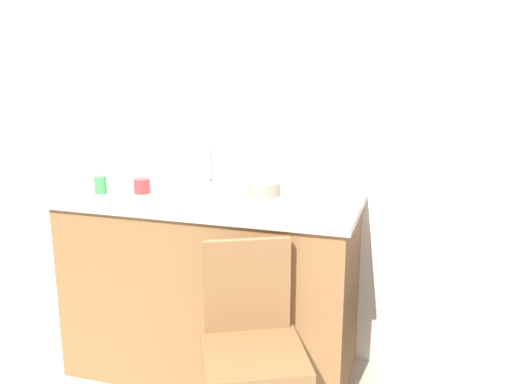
{
  "coord_description": "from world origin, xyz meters",
  "views": [
    {
      "loc": [
        0.6,
        -1.86,
        1.65
      ],
      "look_at": [
        -0.14,
        0.6,
        0.99
      ],
      "focal_mm": 39.82,
      "sensor_mm": 36.0,
      "label": 1
    }
  ],
  "objects": [
    {
      "name": "cup_green",
      "position": [
        -0.94,
        0.54,
        0.98
      ],
      "size": [
        0.06,
        0.06,
        0.09
      ],
      "primitive_type": "cylinder",
      "color": "green",
      "rests_on": "countertop"
    },
    {
      "name": "cabinet_base",
      "position": [
        -0.39,
        0.65,
        0.45
      ],
      "size": [
        1.42,
        0.6,
        0.9
      ],
      "primitive_type": "cube",
      "color": "olive",
      "rests_on": "ground_plane"
    },
    {
      "name": "terracotta_bowl",
      "position": [
        -0.15,
        0.74,
        0.97
      ],
      "size": [
        0.17,
        0.17,
        0.07
      ],
      "primitive_type": "cylinder",
      "color": "gray",
      "rests_on": "countertop"
    },
    {
      "name": "countertop",
      "position": [
        -0.39,
        0.65,
        0.92
      ],
      "size": [
        1.46,
        0.64,
        0.04
      ],
      "primitive_type": "cube",
      "color": "#B7B7BC",
      "rests_on": "cabinet_base"
    },
    {
      "name": "cup_red",
      "position": [
        -0.74,
        0.61,
        0.98
      ],
      "size": [
        0.08,
        0.08,
        0.07
      ],
      "primitive_type": "cylinder",
      "color": "red",
      "rests_on": "countertop"
    },
    {
      "name": "chair",
      "position": [
        -0.01,
        0.11,
        0.5
      ],
      "size": [
        0.53,
        0.53,
        0.89
      ],
      "rotation": [
        0.0,
        0.0,
        0.44
      ],
      "color": "olive",
      "rests_on": "ground_plane"
    },
    {
      "name": "refrigerator",
      "position": [
        0.75,
        0.64,
        0.62
      ],
      "size": [
        0.53,
        0.62,
        1.24
      ],
      "primitive_type": "cube",
      "color": "silver",
      "rests_on": "ground_plane"
    },
    {
      "name": "back_wall",
      "position": [
        0.0,
        1.0,
        1.25
      ],
      "size": [
        4.8,
        0.1,
        2.5
      ],
      "primitive_type": "cube",
      "color": "white",
      "rests_on": "ground_plane"
    },
    {
      "name": "faucet",
      "position": [
        -0.51,
        0.9,
        1.05
      ],
      "size": [
        0.02,
        0.02,
        0.22
      ],
      "primitive_type": "cylinder",
      "color": "#B7B7BC",
      "rests_on": "countertop"
    }
  ]
}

